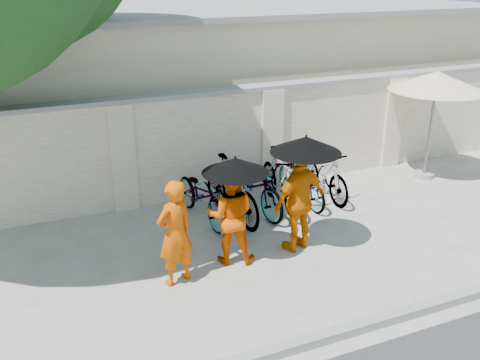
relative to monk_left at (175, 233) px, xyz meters
name	(u,v)px	position (x,y,z in m)	size (l,w,h in m)	color
ground	(240,278)	(0.86, -0.28, -0.79)	(80.00, 80.00, 0.00)	#A9A6A2
kerb	(296,346)	(0.86, -1.98, -0.73)	(40.00, 0.16, 0.12)	gray
compound_wall	(223,143)	(1.86, 2.92, 0.21)	(20.00, 0.30, 2.00)	#F1E5CE
building_behind	(205,75)	(2.86, 6.72, 0.81)	(14.00, 6.00, 3.20)	beige
monk_left	(175,233)	(0.00, 0.00, 0.00)	(0.57, 0.38, 1.57)	#D24B01
monk_center	(230,215)	(0.94, 0.26, -0.02)	(0.75, 0.58, 1.54)	#CF4800
parasol_center	(235,165)	(0.99, 0.18, 0.80)	(0.98, 0.98, 0.83)	black
monk_right	(300,200)	(2.08, 0.19, 0.06)	(0.99, 0.41, 1.69)	#D76402
parasol_right	(306,144)	(2.10, 0.11, 1.00)	(1.08, 1.08, 0.95)	black
patio_umbrella	(437,82)	(6.12, 1.88, 1.27)	(2.47, 2.47, 2.28)	gray
bike_0	(202,195)	(1.01, 1.78, -0.31)	(0.63, 1.80, 0.95)	slate
bike_1	(231,189)	(1.52, 1.62, -0.22)	(0.53, 1.88, 1.13)	slate
bike_2	(253,184)	(2.02, 1.80, -0.27)	(0.68, 1.96, 1.03)	slate
bike_3	(280,180)	(2.52, 1.68, -0.23)	(0.52, 1.85, 1.11)	slate
bike_4	(302,180)	(3.02, 1.77, -0.35)	(0.58, 1.67, 0.88)	slate
bike_5	(324,173)	(3.53, 1.78, -0.28)	(0.48, 1.69, 1.01)	slate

